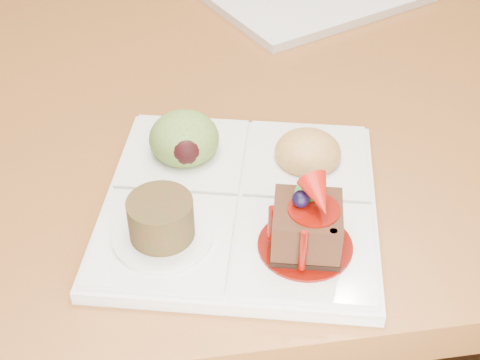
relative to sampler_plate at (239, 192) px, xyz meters
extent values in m
plane|color=#512C17|center=(0.19, 0.75, -0.77)|extent=(6.00, 6.00, 0.00)
cylinder|color=black|center=(-0.45, 1.32, -0.53)|extent=(0.04, 0.04, 0.47)
cylinder|color=black|center=(-0.36, 0.94, -0.53)|extent=(0.04, 0.04, 0.47)
cube|color=silver|center=(0.00, 0.00, -0.01)|extent=(0.29, 0.29, 0.01)
cube|color=silver|center=(0.04, -0.07, 0.00)|extent=(0.13, 0.13, 0.01)
cube|color=silver|center=(-0.07, -0.05, 0.00)|extent=(0.13, 0.13, 0.01)
cube|color=silver|center=(-0.04, 0.07, 0.00)|extent=(0.13, 0.13, 0.01)
cube|color=silver|center=(0.07, 0.04, 0.00)|extent=(0.13, 0.13, 0.01)
cylinder|color=#610903|center=(0.04, -0.07, 0.00)|extent=(0.08, 0.08, 0.00)
cube|color=black|center=(0.04, -0.07, 0.00)|extent=(0.07, 0.07, 0.01)
cube|color=#3A1A10|center=(0.04, -0.07, 0.02)|extent=(0.06, 0.06, 0.03)
cylinder|color=#610903|center=(0.04, -0.07, 0.04)|extent=(0.04, 0.04, 0.00)
sphere|color=black|center=(0.04, -0.07, 0.05)|extent=(0.01, 0.01, 0.01)
cone|color=#9A1109|center=(0.05, -0.08, 0.06)|extent=(0.03, 0.04, 0.03)
cube|color=#174F13|center=(0.05, -0.06, 0.05)|extent=(0.01, 0.01, 0.01)
cube|color=#174F13|center=(0.04, -0.06, 0.05)|extent=(0.01, 0.02, 0.01)
cylinder|color=#610903|center=(0.03, -0.10, 0.02)|extent=(0.01, 0.01, 0.04)
cylinder|color=#610903|center=(0.06, -0.10, 0.02)|extent=(0.01, 0.01, 0.03)
cylinder|color=#610903|center=(0.02, -0.07, 0.02)|extent=(0.01, 0.01, 0.03)
cylinder|color=silver|center=(-0.07, -0.05, 0.00)|extent=(0.08, 0.08, 0.00)
cylinder|color=#472214|center=(-0.07, -0.05, 0.02)|extent=(0.05, 0.05, 0.03)
cylinder|color=#4E2910|center=(-0.07, -0.05, 0.03)|extent=(0.04, 0.04, 0.00)
ellipsoid|color=olive|center=(-0.04, 0.07, 0.01)|extent=(0.07, 0.07, 0.05)
ellipsoid|color=black|center=(-0.04, 0.04, 0.02)|extent=(0.03, 0.02, 0.03)
ellipsoid|color=#C68947|center=(0.07, 0.04, 0.01)|extent=(0.06, 0.06, 0.04)
cube|color=#C9720E|center=(0.08, 0.04, 0.01)|extent=(0.02, 0.02, 0.01)
cube|color=#3C7519|center=(0.08, 0.05, 0.01)|extent=(0.02, 0.02, 0.01)
cube|color=#C9720E|center=(0.06, 0.05, 0.01)|extent=(0.02, 0.02, 0.01)
cube|color=#3C7519|center=(0.06, 0.04, 0.01)|extent=(0.02, 0.02, 0.01)
cube|color=#C9720E|center=(0.06, 0.03, 0.01)|extent=(0.02, 0.02, 0.01)
cube|color=#3C7519|center=(0.07, 0.03, 0.01)|extent=(0.02, 0.02, 0.01)
cube|color=#C9720E|center=(0.08, 0.03, 0.01)|extent=(0.01, 0.02, 0.01)
camera|label=1|loc=(-0.06, -0.44, 0.38)|focal=50.00mm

